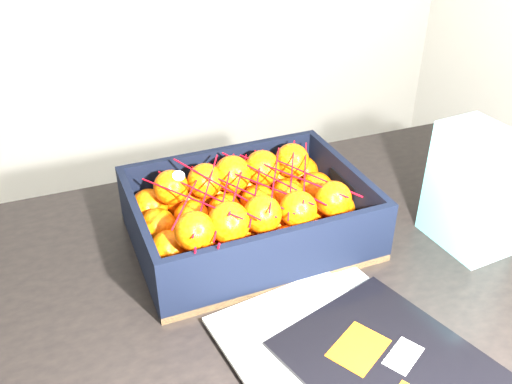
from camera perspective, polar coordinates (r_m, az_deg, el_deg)
name	(u,v)px	position (r m, az deg, el deg)	size (l,w,h in m)	color
table	(290,332)	(0.92, 3.50, -14.18)	(1.22, 0.82, 0.75)	black
magazine_stack	(361,361)	(0.74, 10.79, -16.71)	(0.34, 0.38, 0.02)	#B3B4AF
produce_crate	(249,223)	(0.92, -0.72, -3.18)	(0.37, 0.28, 0.11)	#906442
clementine_heap	(249,209)	(0.91, -0.73, -1.80)	(0.35, 0.26, 0.11)	#E85404
mesh_net	(247,189)	(0.87, -0.98, 0.36)	(0.30, 0.25, 0.10)	#BC0715
retail_carton	(474,190)	(0.94, 21.56, 0.24)	(0.09, 0.13, 0.20)	silver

